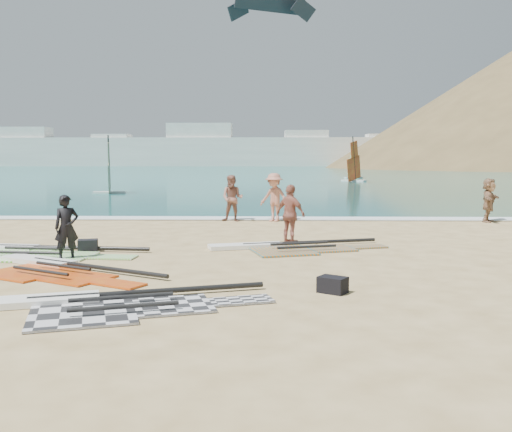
{
  "coord_description": "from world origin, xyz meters",
  "views": [
    {
      "loc": [
        -0.14,
        -11.82,
        2.64
      ],
      "look_at": [
        -0.53,
        4.0,
        1.0
      ],
      "focal_mm": 40.0,
      "sensor_mm": 36.0,
      "label": 1
    }
  ],
  "objects_px": {
    "rig_orange": "(284,247)",
    "gear_bag_near": "(88,245)",
    "rig_grey": "(96,304)",
    "beachgoer_left": "(232,198)",
    "beachgoer_mid": "(274,197)",
    "rig_red": "(52,268)",
    "gear_bag_far": "(333,285)",
    "person_wetsuit": "(67,228)",
    "beachgoer_right": "(489,200)",
    "rig_green": "(24,251)",
    "beachgoer_back": "(291,214)"
  },
  "relations": [
    {
      "from": "rig_orange",
      "to": "rig_green",
      "type": "bearing_deg",
      "value": 170.3
    },
    {
      "from": "gear_bag_near",
      "to": "beachgoer_back",
      "type": "height_order",
      "value": "beachgoer_back"
    },
    {
      "from": "rig_grey",
      "to": "gear_bag_near",
      "type": "relative_size",
      "value": 10.4
    },
    {
      "from": "beachgoer_mid",
      "to": "rig_green",
      "type": "bearing_deg",
      "value": -97.24
    },
    {
      "from": "beachgoer_back",
      "to": "beachgoer_right",
      "type": "bearing_deg",
      "value": -101.21
    },
    {
      "from": "gear_bag_near",
      "to": "person_wetsuit",
      "type": "distance_m",
      "value": 1.47
    },
    {
      "from": "rig_green",
      "to": "rig_red",
      "type": "xyz_separation_m",
      "value": [
        1.7,
        -2.37,
        -0.0
      ]
    },
    {
      "from": "gear_bag_far",
      "to": "rig_orange",
      "type": "bearing_deg",
      "value": 98.8
    },
    {
      "from": "rig_green",
      "to": "rig_orange",
      "type": "distance_m",
      "value": 7.25
    },
    {
      "from": "rig_grey",
      "to": "beachgoer_right",
      "type": "xyz_separation_m",
      "value": [
        11.98,
        13.52,
        0.85
      ]
    },
    {
      "from": "rig_red",
      "to": "beachgoer_mid",
      "type": "distance_m",
      "value": 11.63
    },
    {
      "from": "beachgoer_mid",
      "to": "beachgoer_right",
      "type": "height_order",
      "value": "beachgoer_mid"
    },
    {
      "from": "beachgoer_back",
      "to": "gear_bag_far",
      "type": "bearing_deg",
      "value": 137.84
    },
    {
      "from": "rig_green",
      "to": "beachgoer_back",
      "type": "distance_m",
      "value": 7.69
    },
    {
      "from": "gear_bag_far",
      "to": "beachgoer_left",
      "type": "xyz_separation_m",
      "value": [
        -2.78,
        12.36,
        0.79
      ]
    },
    {
      "from": "gear_bag_far",
      "to": "beachgoer_right",
      "type": "height_order",
      "value": "beachgoer_right"
    },
    {
      "from": "rig_grey",
      "to": "gear_bag_far",
      "type": "height_order",
      "value": "gear_bag_far"
    },
    {
      "from": "beachgoer_mid",
      "to": "gear_bag_near",
      "type": "bearing_deg",
      "value": -90.74
    },
    {
      "from": "gear_bag_near",
      "to": "beachgoer_mid",
      "type": "xyz_separation_m",
      "value": [
        5.27,
        7.64,
        0.82
      ]
    },
    {
      "from": "rig_orange",
      "to": "gear_bag_near",
      "type": "bearing_deg",
      "value": 169.09
    },
    {
      "from": "rig_orange",
      "to": "beachgoer_mid",
      "type": "relative_size",
      "value": 2.65
    },
    {
      "from": "beachgoer_mid",
      "to": "beachgoer_back",
      "type": "relative_size",
      "value": 1.09
    },
    {
      "from": "rig_orange",
      "to": "person_wetsuit",
      "type": "distance_m",
      "value": 5.98
    },
    {
      "from": "rig_orange",
      "to": "gear_bag_near",
      "type": "relative_size",
      "value": 9.88
    },
    {
      "from": "gear_bag_far",
      "to": "beachgoer_right",
      "type": "xyz_separation_m",
      "value": [
        7.67,
        12.36,
        0.74
      ]
    },
    {
      "from": "person_wetsuit",
      "to": "beachgoer_right",
      "type": "bearing_deg",
      "value": 1.45
    },
    {
      "from": "rig_green",
      "to": "beachgoer_back",
      "type": "bearing_deg",
      "value": 19.7
    },
    {
      "from": "gear_bag_near",
      "to": "beachgoer_right",
      "type": "relative_size",
      "value": 0.3
    },
    {
      "from": "beachgoer_left",
      "to": "rig_red",
      "type": "bearing_deg",
      "value": -96.37
    },
    {
      "from": "rig_orange",
      "to": "gear_bag_far",
      "type": "xyz_separation_m",
      "value": [
        0.82,
        -5.27,
        0.11
      ]
    },
    {
      "from": "person_wetsuit",
      "to": "beachgoer_left",
      "type": "height_order",
      "value": "beachgoer_left"
    },
    {
      "from": "rig_green",
      "to": "gear_bag_far",
      "type": "height_order",
      "value": "gear_bag_far"
    },
    {
      "from": "beachgoer_mid",
      "to": "rig_orange",
      "type": "bearing_deg",
      "value": -54.15
    },
    {
      "from": "person_wetsuit",
      "to": "beachgoer_right",
      "type": "xyz_separation_m",
      "value": [
        14.12,
        8.95,
        0.05
      ]
    },
    {
      "from": "person_wetsuit",
      "to": "beachgoer_back",
      "type": "height_order",
      "value": "beachgoer_back"
    },
    {
      "from": "gear_bag_near",
      "to": "gear_bag_far",
      "type": "distance_m",
      "value": 7.9
    },
    {
      "from": "gear_bag_near",
      "to": "rig_grey",
      "type": "bearing_deg",
      "value": -71.03
    },
    {
      "from": "rig_grey",
      "to": "gear_bag_far",
      "type": "distance_m",
      "value": 4.47
    },
    {
      "from": "gear_bag_near",
      "to": "beachgoer_right",
      "type": "xyz_separation_m",
      "value": [
        14.0,
        7.64,
        0.72
      ]
    },
    {
      "from": "rig_grey",
      "to": "beachgoer_right",
      "type": "relative_size",
      "value": 3.1
    },
    {
      "from": "rig_orange",
      "to": "rig_red",
      "type": "relative_size",
      "value": 1.12
    },
    {
      "from": "beachgoer_left",
      "to": "beachgoer_mid",
      "type": "relative_size",
      "value": 0.96
    },
    {
      "from": "rig_grey",
      "to": "gear_bag_near",
      "type": "height_order",
      "value": "gear_bag_near"
    },
    {
      "from": "rig_green",
      "to": "rig_orange",
      "type": "bearing_deg",
      "value": 12.56
    },
    {
      "from": "gear_bag_far",
      "to": "beachgoer_back",
      "type": "bearing_deg",
      "value": 95.5
    },
    {
      "from": "rig_red",
      "to": "beachgoer_left",
      "type": "height_order",
      "value": "beachgoer_left"
    },
    {
      "from": "rig_red",
      "to": "gear_bag_far",
      "type": "height_order",
      "value": "gear_bag_far"
    },
    {
      "from": "rig_grey",
      "to": "beachgoer_left",
      "type": "distance_m",
      "value": 13.64
    },
    {
      "from": "rig_green",
      "to": "rig_red",
      "type": "distance_m",
      "value": 2.92
    },
    {
      "from": "rig_grey",
      "to": "gear_bag_far",
      "type": "relative_size",
      "value": 10.53
    }
  ]
}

